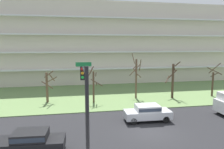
{
  "coord_description": "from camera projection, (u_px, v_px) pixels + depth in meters",
  "views": [
    {
      "loc": [
        -6.25,
        -15.99,
        7.17
      ],
      "look_at": [
        -2.18,
        6.0,
        4.09
      ],
      "focal_mm": 33.8,
      "sensor_mm": 36.0,
      "label": 1
    }
  ],
  "objects": [
    {
      "name": "sedan_black_near_left",
      "position": [
        31.0,
        141.0,
        13.97
      ],
      "size": [
        4.5,
        2.06,
        1.57
      ],
      "rotation": [
        0.0,
        0.0,
        -0.06
      ],
      "color": "black",
      "rests_on": "ground"
    },
    {
      "name": "grass_lawn_strip",
      "position": [
        117.0,
        94.0,
        31.31
      ],
      "size": [
        80.0,
        16.0,
        0.08
      ],
      "primitive_type": "cube",
      "color": "#66844C",
      "rests_on": "ground"
    },
    {
      "name": "tree_center",
      "position": [
        136.0,
        76.0,
        28.31
      ],
      "size": [
        1.6,
        1.57,
        6.17
      ],
      "color": "brown",
      "rests_on": "ground"
    },
    {
      "name": "tree_left",
      "position": [
        94.0,
        85.0,
        26.16
      ],
      "size": [
        1.84,
        1.85,
        4.62
      ],
      "color": "#4C3828",
      "rests_on": "ground"
    },
    {
      "name": "tree_far_left",
      "position": [
        48.0,
        86.0,
        26.36
      ],
      "size": [
        1.85,
        2.24,
        4.03
      ],
      "color": "brown",
      "rests_on": "ground"
    },
    {
      "name": "ground",
      "position": [
        150.0,
        132.0,
        17.68
      ],
      "size": [
        160.0,
        160.0,
        0.0
      ],
      "primitive_type": "plane",
      "color": "#232326"
    },
    {
      "name": "tree_right",
      "position": [
        173.0,
        80.0,
        28.47
      ],
      "size": [
        1.91,
        1.71,
        5.1
      ],
      "color": "#423023",
      "rests_on": "ground"
    },
    {
      "name": "apartment_building",
      "position": [
        103.0,
        44.0,
        43.49
      ],
      "size": [
        54.15,
        12.07,
        15.07
      ],
      "color": "beige",
      "rests_on": "ground"
    },
    {
      "name": "tree_far_right",
      "position": [
        213.0,
        81.0,
        29.49
      ],
      "size": [
        2.42,
        2.43,
        4.77
      ],
      "color": "#423023",
      "rests_on": "ground"
    },
    {
      "name": "sedan_silver_center_left",
      "position": [
        147.0,
        112.0,
        20.11
      ],
      "size": [
        4.46,
        1.96,
        1.57
      ],
      "rotation": [
        0.0,
        0.0,
        3.1
      ],
      "color": "#B7BABF",
      "rests_on": "ground"
    },
    {
      "name": "traffic_signal_mast",
      "position": [
        85.0,
        100.0,
        11.25
      ],
      "size": [
        0.9,
        4.94,
        6.26
      ],
      "color": "black",
      "rests_on": "ground"
    }
  ]
}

